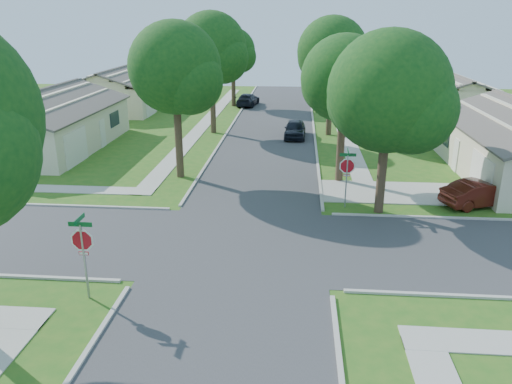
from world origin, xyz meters
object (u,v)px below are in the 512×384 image
at_px(tree_e_far, 325,48).
at_px(tree_e_mid, 333,55).
at_px(car_curb_west, 248,100).
at_px(tree_e_near, 345,83).
at_px(stop_sign_ne, 347,168).
at_px(tree_w_near, 176,72).
at_px(house_nw_far, 124,93).
at_px(car_driveway, 480,193).
at_px(car_curb_east, 295,129).
at_px(house_nw_near, 45,127).
at_px(tree_w_mid, 212,51).
at_px(stop_sign_sw, 82,244).
at_px(tree_ne_corner, 390,97).
at_px(tree_w_far, 233,53).
at_px(house_ne_far, 447,102).

bearing_deg(tree_e_far, tree_e_mid, -89.98).
bearing_deg(car_curb_west, tree_e_near, 114.83).
bearing_deg(stop_sign_ne, car_curb_west, 104.98).
xyz_separation_m(tree_w_near, house_nw_far, (-11.35, 22.99, -4.60)).
bearing_deg(tree_w_near, stop_sign_ne, -24.74).
bearing_deg(tree_e_near, tree_e_far, 90.00).
relative_size(tree_e_near, car_curb_west, 1.84).
distance_m(car_driveway, car_curb_east, 17.18).
xyz_separation_m(house_nw_near, house_nw_far, (0.00, 17.00, 0.00)).
bearing_deg(car_driveway, tree_e_near, 40.72).
bearing_deg(tree_e_mid, tree_w_mid, 180.00).
xyz_separation_m(house_nw_near, car_driveway, (27.49, -9.50, -0.86)).
height_order(stop_sign_sw, car_curb_west, stop_sign_sw).
bearing_deg(car_curb_west, tree_ne_corner, 115.00).
bearing_deg(tree_w_mid, tree_e_far, 54.15).
height_order(car_driveway, car_curb_east, car_curb_east).
relative_size(tree_w_far, house_nw_near, 0.59).
bearing_deg(tree_ne_corner, tree_w_far, 110.28).
bearing_deg(tree_w_mid, tree_e_near, -51.95).
height_order(tree_e_far, tree_w_near, tree_w_near).
bearing_deg(house_ne_far, stop_sign_sw, -121.55).
relative_size(tree_e_mid, tree_w_mid, 0.96).
relative_size(tree_w_near, house_nw_far, 0.66).
height_order(stop_sign_sw, tree_e_near, tree_e_near).
xyz_separation_m(stop_sign_ne, tree_w_mid, (-9.34, 16.31, 4.46)).
height_order(tree_w_mid, house_ne_far, tree_w_mid).
height_order(tree_w_mid, tree_ne_corner, tree_w_mid).
xyz_separation_m(tree_e_mid, house_nw_far, (-20.75, 10.99, -4.74)).
distance_m(house_ne_far, house_nw_far, 32.12).
distance_m(stop_sign_sw, house_ne_far, 39.55).
height_order(tree_e_mid, house_nw_near, tree_e_mid).
xyz_separation_m(tree_e_near, tree_e_far, (0.00, 25.00, 0.34)).
bearing_deg(tree_w_far, car_driveway, -60.46).
relative_size(tree_w_mid, tree_ne_corner, 1.10).
bearing_deg(house_nw_near, tree_e_far, 42.50).
bearing_deg(tree_ne_corner, tree_e_far, 93.09).
distance_m(tree_e_far, house_ne_far, 13.09).
relative_size(tree_w_far, car_curb_east, 2.00).
relative_size(tree_e_near, house_nw_near, 0.61).
relative_size(car_curb_east, car_curb_west, 0.89).
bearing_deg(tree_w_far, tree_w_mid, -89.95).
height_order(tree_e_mid, tree_w_mid, tree_w_mid).
distance_m(stop_sign_ne, tree_e_far, 29.57).
xyz_separation_m(stop_sign_sw, stop_sign_ne, (9.40, 9.40, 0.00)).
distance_m(stop_sign_sw, car_curb_west, 38.99).
height_order(stop_sign_sw, tree_ne_corner, tree_ne_corner).
xyz_separation_m(tree_e_far, house_nw_near, (-20.75, -19.01, -4.46)).
xyz_separation_m(stop_sign_ne, tree_e_far, (0.05, 29.31, 3.95)).
xyz_separation_m(tree_w_mid, house_nw_near, (-11.35, -6.01, -4.97)).
height_order(tree_ne_corner, car_driveway, tree_ne_corner).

